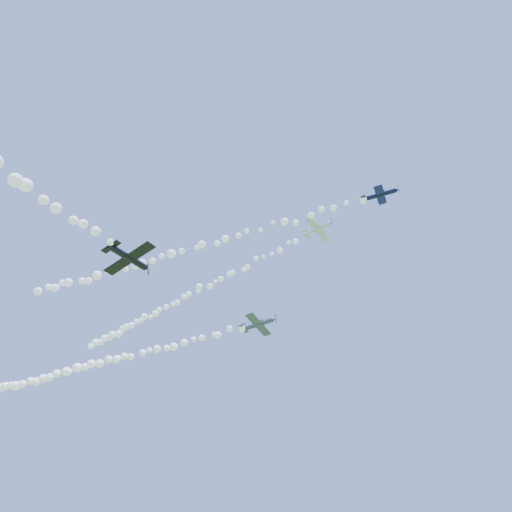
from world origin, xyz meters
The scene contains 7 objects.
plane_white centered at (10.70, 3.94, 55.16)m, with size 6.58×6.83×2.19m.
smoke_trail_white centered at (-28.85, 9.85, 54.86)m, with size 75.24×13.29×2.83m, color white, non-canonical shape.
plane_navy centered at (24.62, -3.19, 50.73)m, with size 6.28×6.45×2.10m.
smoke_trail_navy centered at (-12.23, -8.89, 50.53)m, with size 70.03×12.78×2.52m, color white, non-canonical shape.
plane_grey centered at (-5.08, 7.85, 41.02)m, with size 7.94×8.27×2.13m.
smoke_trail_grey centered at (-43.44, 4.22, 40.59)m, with size 72.06×9.41×3.45m, color white, non-canonical shape.
plane_black centered at (-7.58, -23.03, 38.40)m, with size 8.35×8.28×2.59m.
Camera 1 is at (33.60, -54.63, 2.00)m, focal length 30.00 mm.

